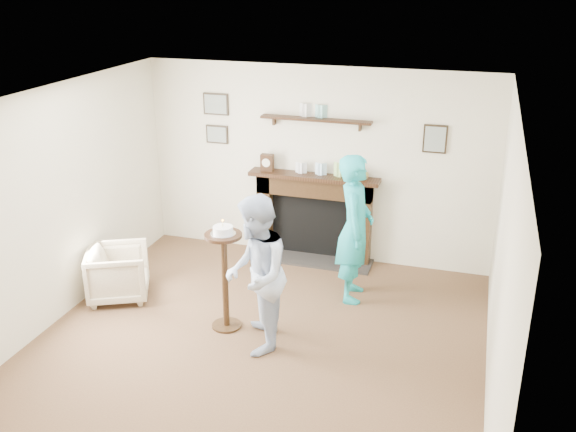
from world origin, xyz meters
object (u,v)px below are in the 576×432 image
object	(u,v)px
pedestal_table	(224,262)
armchair	(121,297)
man	(257,346)
woman	(352,296)

from	to	relation	value
pedestal_table	armchair	bearing A→B (deg)	170.14
man	woman	size ratio (longest dim) A/B	0.94
armchair	man	world-z (taller)	man
pedestal_table	man	bearing A→B (deg)	-30.88
armchair	man	xyz separation A→B (m)	(1.88, -0.51, 0.00)
armchair	pedestal_table	bearing A→B (deg)	-125.73
woman	pedestal_table	world-z (taller)	pedestal_table
pedestal_table	woman	bearing A→B (deg)	42.66
man	pedestal_table	world-z (taller)	pedestal_table
man	pedestal_table	distance (m)	0.92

